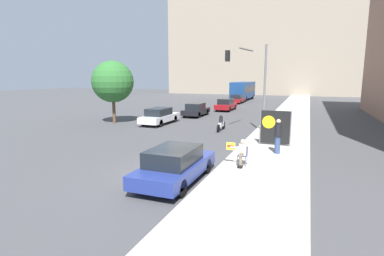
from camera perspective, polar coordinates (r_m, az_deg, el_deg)
ground_plane at (r=13.01m, az=-4.57°, el=-8.85°), size 160.00×160.00×0.00m
sidewalk_curb at (r=26.46m, az=17.34°, el=0.46°), size 3.89×90.00×0.17m
building_backdrop_far at (r=76.66m, az=16.23°, el=16.98°), size 52.00×12.00×28.61m
seated_protester at (r=13.71m, az=9.45°, el=-4.47°), size 0.94×0.77×1.20m
jogger_on_sidewalk at (r=16.19m, az=16.03°, el=-1.46°), size 0.34×0.34×1.82m
protest_banner at (r=18.12m, az=15.51°, el=0.15°), size 1.78×0.06×2.04m
traffic_light_pole at (r=23.07m, az=11.19°, el=10.15°), size 3.21×2.97×6.28m
parked_car_curbside at (r=11.97m, az=-3.24°, el=-6.94°), size 1.88×4.56×1.41m
car_on_road_nearest at (r=26.60m, az=-6.22°, el=2.28°), size 1.78×4.72×1.44m
car_on_road_midblock at (r=31.73m, az=0.75°, el=3.51°), size 1.74×4.33×1.41m
car_on_road_distant at (r=37.54m, az=6.49°, el=4.47°), size 1.77×4.68×1.49m
car_on_road_far_lane at (r=47.86m, az=8.53°, el=5.48°), size 1.83×4.35×1.36m
city_bus_on_road at (r=54.78m, az=9.72°, el=7.20°), size 2.56×10.27×3.23m
motorcycle_on_road at (r=23.30m, az=5.55°, el=0.77°), size 0.28×2.10×1.22m
street_tree_near_curb at (r=27.74m, az=-14.87°, el=8.51°), size 3.69×3.69×5.56m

